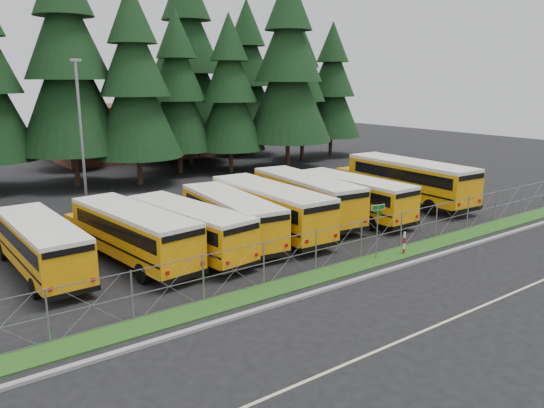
% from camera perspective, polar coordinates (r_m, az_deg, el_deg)
% --- Properties ---
extents(ground, '(120.00, 120.00, 0.00)m').
position_cam_1_polar(ground, '(28.68, 9.47, -4.87)').
color(ground, black).
rests_on(ground, ground).
extents(curb, '(50.00, 0.25, 0.12)m').
position_cam_1_polar(curb, '(26.71, 14.24, -6.35)').
color(curb, gray).
rests_on(curb, ground).
extents(grass_verge, '(50.00, 1.40, 0.06)m').
position_cam_1_polar(grass_verge, '(27.57, 12.00, -5.67)').
color(grass_verge, '#214D16').
rests_on(grass_verge, ground).
extents(road_lane_line, '(50.00, 0.12, 0.01)m').
position_cam_1_polar(road_lane_line, '(24.16, 23.29, -9.33)').
color(road_lane_line, beige).
rests_on(road_lane_line, ground).
extents(chainlink_fence, '(44.00, 0.10, 2.00)m').
position_cam_1_polar(chainlink_fence, '(27.73, 11.02, -3.41)').
color(chainlink_fence, gray).
rests_on(chainlink_fence, ground).
extents(brick_building, '(22.00, 10.00, 6.00)m').
position_cam_1_polar(brick_building, '(64.52, -12.70, 7.78)').
color(brick_building, brown).
rests_on(brick_building, ground).
extents(bus_0, '(2.59, 9.89, 2.58)m').
position_cam_1_polar(bus_0, '(26.79, -23.70, -4.26)').
color(bus_0, orange).
rests_on(bus_0, ground).
extents(bus_1, '(3.62, 10.61, 2.73)m').
position_cam_1_polar(bus_1, '(27.05, -14.97, -3.24)').
color(bus_1, orange).
rests_on(bus_1, ground).
extents(bus_2, '(3.56, 10.19, 2.62)m').
position_cam_1_polar(bus_2, '(27.61, -9.39, -2.75)').
color(bus_2, orange).
rests_on(bus_2, ground).
extents(bus_3, '(3.48, 10.40, 2.67)m').
position_cam_1_polar(bus_3, '(29.47, -4.70, -1.52)').
color(bus_3, orange).
rests_on(bus_3, ground).
extents(bus_4, '(3.02, 11.11, 2.89)m').
position_cam_1_polar(bus_4, '(30.81, -0.61, -0.62)').
color(bus_4, orange).
rests_on(bus_4, ground).
extents(bus_5, '(3.76, 11.17, 2.87)m').
position_cam_1_polar(bus_5, '(33.86, 3.35, 0.63)').
color(bus_5, orange).
rests_on(bus_5, ground).
extents(bus_6, '(2.47, 10.32, 2.70)m').
position_cam_1_polar(bus_6, '(34.84, 8.34, 0.72)').
color(bus_6, orange).
rests_on(bus_6, ground).
extents(bus_east, '(3.43, 12.12, 3.14)m').
position_cam_1_polar(bus_east, '(39.77, 14.15, 2.35)').
color(bus_east, orange).
rests_on(bus_east, ground).
extents(street_sign, '(0.84, 0.55, 2.81)m').
position_cam_1_polar(street_sign, '(26.84, 11.30, -1.69)').
color(street_sign, gray).
rests_on(street_sign, ground).
extents(striped_bollard, '(0.11, 0.11, 1.20)m').
position_cam_1_polar(striped_bollard, '(28.22, 14.03, -4.12)').
color(striped_bollard, '#B20C0C').
rests_on(striped_bollard, ground).
extents(light_standard, '(0.70, 0.35, 10.14)m').
position_cam_1_polar(light_standard, '(37.90, -19.86, 7.45)').
color(light_standard, gray).
rests_on(light_standard, ground).
extents(conifer_3, '(8.80, 8.80, 19.47)m').
position_cam_1_polar(conifer_3, '(47.26, -21.08, 13.51)').
color(conifer_3, black).
rests_on(conifer_3, ground).
extents(conifer_4, '(7.48, 7.48, 16.53)m').
position_cam_1_polar(conifer_4, '(46.11, -14.54, 12.16)').
color(conifer_4, black).
rests_on(conifer_4, ground).
extents(conifer_5, '(6.88, 6.88, 15.21)m').
position_cam_1_polar(conifer_5, '(51.33, -10.12, 11.71)').
color(conifer_5, black).
rests_on(conifer_5, ground).
extents(conifer_6, '(6.74, 6.74, 14.91)m').
position_cam_1_polar(conifer_6, '(51.53, -4.57, 11.71)').
color(conifer_6, black).
rests_on(conifer_6, ground).
extents(conifer_7, '(8.59, 8.59, 19.00)m').
position_cam_1_polar(conifer_7, '(53.11, 1.75, 13.99)').
color(conifer_7, black).
rests_on(conifer_7, ground).
extents(conifer_8, '(6.46, 6.46, 14.28)m').
position_cam_1_polar(conifer_8, '(59.80, 3.33, 11.64)').
color(conifer_8, black).
rests_on(conifer_8, ground).
extents(conifer_9, '(6.89, 6.89, 15.24)m').
position_cam_1_polar(conifer_9, '(63.16, 6.46, 12.10)').
color(conifer_9, black).
rests_on(conifer_9, ground).
extents(conifer_11, '(6.63, 6.63, 14.65)m').
position_cam_1_polar(conifer_11, '(56.67, -20.81, 10.91)').
color(conifer_11, black).
rests_on(conifer_11, ground).
extents(conifer_12, '(9.42, 9.42, 20.82)m').
position_cam_1_polar(conifer_12, '(57.46, -9.05, 14.70)').
color(conifer_12, black).
rests_on(conifer_12, ground).
extents(conifer_13, '(8.06, 8.06, 17.82)m').
position_cam_1_polar(conifer_13, '(63.64, -2.71, 13.34)').
color(conifer_13, black).
rests_on(conifer_13, ground).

